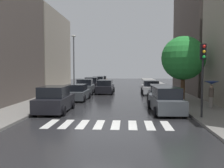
{
  "coord_description": "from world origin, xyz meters",
  "views": [
    {
      "loc": [
        1.06,
        -11.65,
        3.06
      ],
      "look_at": [
        -0.57,
        14.32,
        1.36
      ],
      "focal_mm": 39.43,
      "sensor_mm": 36.0,
      "label": 1
    }
  ],
  "objects": [
    {
      "name": "parked_car_right_second",
      "position": [
        3.96,
        10.99,
        0.73
      ],
      "size": [
        2.16,
        4.42,
        1.55
      ],
      "rotation": [
        0.0,
        0.0,
        1.53
      ],
      "color": "#474C51",
      "rests_on": "ground"
    },
    {
      "name": "building_right_mid",
      "position": [
        11.0,
        19.7,
        9.78
      ],
      "size": [
        6.0,
        13.75,
        19.56
      ],
      "primitive_type": "cube",
      "color": "#564C47",
      "rests_on": "ground"
    },
    {
      "name": "parked_car_left_third",
      "position": [
        -3.94,
        17.11,
        0.82
      ],
      "size": [
        2.26,
        4.3,
        1.76
      ],
      "rotation": [
        0.0,
        0.0,
        1.62
      ],
      "color": "#474C51",
      "rests_on": "ground"
    },
    {
      "name": "crosswalk_stripes",
      "position": [
        0.0,
        1.39,
        0.01
      ],
      "size": [
        6.75,
        2.2,
        0.01
      ],
      "color": "silver",
      "rests_on": "ground"
    },
    {
      "name": "parked_car_right_nearest",
      "position": [
        3.7,
        5.31,
        0.82
      ],
      "size": [
        2.18,
        4.84,
        1.77
      ],
      "rotation": [
        0.0,
        0.0,
        1.61
      ],
      "color": "#474C51",
      "rests_on": "ground"
    },
    {
      "name": "pedestrian_foreground",
      "position": [
        7.17,
        6.58,
        1.58
      ],
      "size": [
        1.03,
        1.03,
        1.95
      ],
      "rotation": [
        0.0,
        0.0,
        5.49
      ],
      "color": "gray",
      "rests_on": "sidewalk_right"
    },
    {
      "name": "parked_car_left_nearest",
      "position": [
        -3.98,
        5.0,
        0.84
      ],
      "size": [
        2.19,
        4.35,
        1.81
      ],
      "rotation": [
        0.0,
        0.0,
        1.59
      ],
      "color": "black",
      "rests_on": "ground"
    },
    {
      "name": "street_tree_right",
      "position": [
        5.81,
        9.71,
        3.89
      ],
      "size": [
        3.72,
        3.72,
        5.62
      ],
      "color": "#513823",
      "rests_on": "sidewalk_right"
    },
    {
      "name": "parked_car_right_third",
      "position": [
        3.78,
        17.39,
        0.75
      ],
      "size": [
        2.15,
        4.52,
        1.59
      ],
      "rotation": [
        0.0,
        0.0,
        1.56
      ],
      "color": "silver",
      "rests_on": "ground"
    },
    {
      "name": "parked_car_left_fifth",
      "position": [
        -3.79,
        29.0,
        0.78
      ],
      "size": [
        2.23,
        4.22,
        1.67
      ],
      "rotation": [
        0.0,
        0.0,
        1.6
      ],
      "color": "black",
      "rests_on": "ground"
    },
    {
      "name": "parked_car_left_second",
      "position": [
        -3.74,
        11.25,
        0.72
      ],
      "size": [
        2.23,
        4.06,
        1.53
      ],
      "rotation": [
        0.0,
        0.0,
        1.55
      ],
      "color": "#474C51",
      "rests_on": "ground"
    },
    {
      "name": "parked_car_left_sixth",
      "position": [
        -3.86,
        35.4,
        0.72
      ],
      "size": [
        2.25,
        4.13,
        1.53
      ],
      "rotation": [
        0.0,
        0.0,
        1.6
      ],
      "color": "brown",
      "rests_on": "ground"
    },
    {
      "name": "car_midroad",
      "position": [
        -1.62,
        17.87,
        0.76
      ],
      "size": [
        2.12,
        4.61,
        1.63
      ],
      "rotation": [
        0.0,
        0.0,
        1.56
      ],
      "color": "black",
      "rests_on": "ground"
    },
    {
      "name": "lamp_post_left",
      "position": [
        -5.55,
        18.39,
        4.16
      ],
      "size": [
        0.6,
        0.28,
        6.95
      ],
      "color": "#595B60",
      "rests_on": "sidewalk_left"
    },
    {
      "name": "sidewalk_left",
      "position": [
        -6.5,
        24.0,
        0.07
      ],
      "size": [
        3.0,
        72.0,
        0.15
      ],
      "primitive_type": "cube",
      "color": "gray",
      "rests_on": "ground"
    },
    {
      "name": "ground_plane",
      "position": [
        0.0,
        24.0,
        -0.02
      ],
      "size": [
        28.0,
        72.0,
        0.04
      ],
      "primitive_type": "cube",
      "color": "#262629"
    },
    {
      "name": "traffic_light_right_corner",
      "position": [
        5.45,
        3.0,
        3.29
      ],
      "size": [
        0.3,
        0.42,
        4.3
      ],
      "color": "black",
      "rests_on": "sidewalk_right"
    },
    {
      "name": "building_left_mid",
      "position": [
        -11.0,
        21.06,
        5.18
      ],
      "size": [
        6.0,
        12.18,
        10.36
      ],
      "primitive_type": "cube",
      "color": "#9E9384",
      "rests_on": "ground"
    },
    {
      "name": "sidewalk_right",
      "position": [
        6.5,
        24.0,
        0.07
      ],
      "size": [
        3.0,
        72.0,
        0.15
      ],
      "primitive_type": "cube",
      "color": "gray",
      "rests_on": "ground"
    },
    {
      "name": "parked_car_left_fourth",
      "position": [
        -3.99,
        22.7,
        0.82
      ],
      "size": [
        2.18,
        4.85,
        1.77
      ],
      "rotation": [
        0.0,
        0.0,
        1.61
      ],
      "color": "black",
      "rests_on": "ground"
    }
  ]
}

